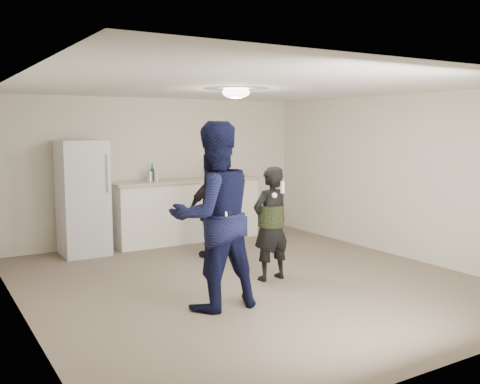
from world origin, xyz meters
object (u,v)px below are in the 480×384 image
counter (187,211)px  fridge (83,198)px  woman (271,224)px  spectator (212,211)px  shaker (150,177)px  man (213,216)px

counter → fridge: bearing=-177.8°
woman → spectator: size_ratio=1.03×
woman → spectator: woman is taller
shaker → spectator: bearing=-68.7°
fridge → shaker: (1.14, 0.04, 0.28)m
fridge → woman: bearing=-57.7°
fridge → spectator: fridge is taller
fridge → counter: bearing=2.2°
counter → shaker: bearing=-177.3°
shaker → man: bearing=-100.2°
counter → woman: bearing=-92.6°
counter → woman: 2.79m
fridge → man: 3.34m
shaker → man: 3.39m
woman → man: bearing=23.0°
woman → counter: bearing=-96.4°
fridge → woman: fridge is taller
man → woman: (1.17, 0.59, -0.28)m
shaker → woman: 2.83m
shaker → man: (-0.60, -3.33, -0.14)m
shaker → woman: size_ratio=0.11×
woman → shaker: bearing=-82.0°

